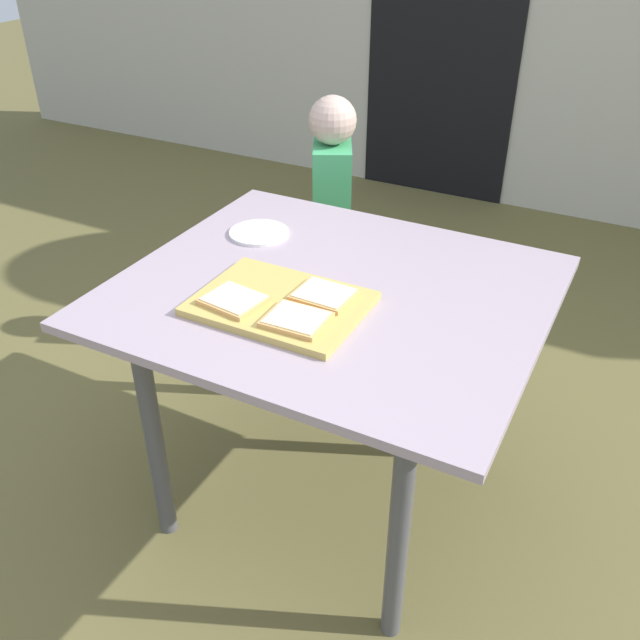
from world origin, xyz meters
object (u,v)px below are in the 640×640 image
object	(u,v)px
pizza_slice_near_right	(296,319)
child_left	(332,210)
dining_table	(331,318)
pizza_slice_near_left	(234,300)
cutting_board	(280,304)
plate_white_left	(259,233)
pizza_slice_far_right	(324,295)

from	to	relation	value
pizza_slice_near_right	child_left	bearing A→B (deg)	112.15
dining_table	pizza_slice_near_left	size ratio (longest dim) A/B	6.86
cutting_board	plate_white_left	distance (m)	0.43
dining_table	pizza_slice_near_right	xyz separation A→B (m)	(0.02, -0.22, 0.12)
cutting_board	pizza_slice_near_right	distance (m)	0.11
cutting_board	pizza_slice_near_right	xyz separation A→B (m)	(0.09, -0.07, 0.02)
child_left	cutting_board	bearing A→B (deg)	-71.00
pizza_slice_near_left	pizza_slice_near_right	bearing A→B (deg)	-2.10
cutting_board	pizza_slice_far_right	xyz separation A→B (m)	(0.09, 0.07, 0.02)
dining_table	pizza_slice_near_left	bearing A→B (deg)	-128.30
pizza_slice_near_left	child_left	bearing A→B (deg)	102.66
dining_table	pizza_slice_near_left	xyz separation A→B (m)	(-0.17, -0.21, 0.12)
pizza_slice_far_right	pizza_slice_near_left	world-z (taller)	same
plate_white_left	child_left	xyz separation A→B (m)	(-0.05, 0.59, -0.16)
plate_white_left	pizza_slice_near_left	bearing A→B (deg)	-66.27
pizza_slice_far_right	plate_white_left	size ratio (longest dim) A/B	0.83
pizza_slice_near_right	pizza_slice_near_left	bearing A→B (deg)	177.90
cutting_board	dining_table	bearing A→B (deg)	64.73
cutting_board	pizza_slice_near_left	xyz separation A→B (m)	(-0.10, -0.06, 0.02)
dining_table	pizza_slice_near_left	distance (m)	0.30
plate_white_left	dining_table	bearing A→B (deg)	-28.70
child_left	dining_table	bearing A→B (deg)	-63.34
pizza_slice_far_right	plate_white_left	bearing A→B (deg)	143.18
dining_table	cutting_board	distance (m)	0.20
dining_table	pizza_slice_far_right	distance (m)	0.15
dining_table	plate_white_left	xyz separation A→B (m)	(-0.34, 0.19, 0.10)
pizza_slice_near_right	cutting_board	bearing A→B (deg)	141.23
pizza_slice_near_right	dining_table	bearing A→B (deg)	94.01
cutting_board	child_left	bearing A→B (deg)	109.00
pizza_slice_near_right	child_left	xyz separation A→B (m)	(-0.40, 0.99, -0.18)
pizza_slice_near_right	plate_white_left	xyz separation A→B (m)	(-0.36, 0.41, -0.02)
dining_table	child_left	xyz separation A→B (m)	(-0.39, 0.78, -0.06)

